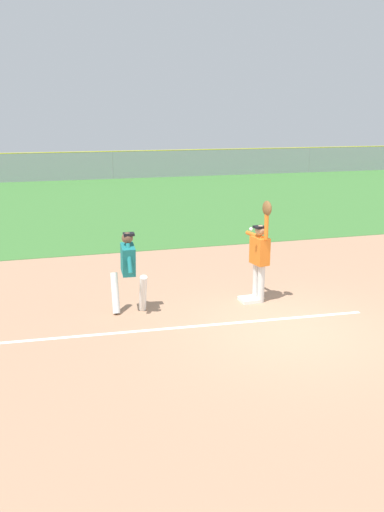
{
  "coord_description": "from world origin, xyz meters",
  "views": [
    {
      "loc": [
        -4.41,
        -8.66,
        4.05
      ],
      "look_at": [
        -1.38,
        2.0,
        1.05
      ],
      "focal_mm": 37.2,
      "sensor_mm": 36.0,
      "label": 1
    }
  ],
  "objects_px": {
    "baseball": "(251,229)",
    "parked_car_black": "(136,162)",
    "fielder": "(260,252)",
    "runner": "(128,267)",
    "parked_car_green": "(40,166)",
    "parked_car_blue": "(219,160)",
    "first_base": "(249,300)"
  },
  "relations": [
    {
      "from": "fielder",
      "to": "parked_car_green",
      "type": "xyz_separation_m",
      "value": [
        -4.49,
        26.49,
        -0.45
      ]
    },
    {
      "from": "parked_car_blue",
      "to": "fielder",
      "type": "bearing_deg",
      "value": -113.66
    },
    {
      "from": "parked_car_black",
      "to": "baseball",
      "type": "bearing_deg",
      "value": -92.85
    },
    {
      "from": "fielder",
      "to": "parked_car_green",
      "type": "height_order",
      "value": "fielder"
    },
    {
      "from": "first_base",
      "to": "parked_car_black",
      "type": "bearing_deg",
      "value": 85.07
    },
    {
      "from": "first_base",
      "to": "runner",
      "type": "relative_size",
      "value": 0.22
    },
    {
      "from": "fielder",
      "to": "runner",
      "type": "height_order",
      "value": "fielder"
    },
    {
      "from": "first_base",
      "to": "parked_car_green",
      "type": "relative_size",
      "value": 0.08
    },
    {
      "from": "fielder",
      "to": "parked_car_green",
      "type": "relative_size",
      "value": 0.51
    },
    {
      "from": "first_base",
      "to": "runner",
      "type": "distance_m",
      "value": 2.82
    },
    {
      "from": "baseball",
      "to": "parked_car_black",
      "type": "distance_m",
      "value": 27.58
    },
    {
      "from": "runner",
      "to": "parked_car_green",
      "type": "relative_size",
      "value": 0.38
    },
    {
      "from": "fielder",
      "to": "baseball",
      "type": "distance_m",
      "value": 0.67
    },
    {
      "from": "first_base",
      "to": "parked_car_green",
      "type": "bearing_deg",
      "value": 99.16
    },
    {
      "from": "runner",
      "to": "parked_car_blue",
      "type": "xyz_separation_m",
      "value": [
        11.05,
        26.89,
        -0.32
      ]
    },
    {
      "from": "first_base",
      "to": "parked_car_blue",
      "type": "xyz_separation_m",
      "value": [
        8.39,
        26.95,
        0.63
      ]
    },
    {
      "from": "first_base",
      "to": "baseball",
      "type": "bearing_deg",
      "value": -110.82
    },
    {
      "from": "fielder",
      "to": "parked_car_blue",
      "type": "height_order",
      "value": "fielder"
    },
    {
      "from": "parked_car_black",
      "to": "fielder",
      "type": "bearing_deg",
      "value": -92.26
    },
    {
      "from": "baseball",
      "to": "parked_car_blue",
      "type": "distance_m",
      "value": 28.46
    },
    {
      "from": "fielder",
      "to": "baseball",
      "type": "height_order",
      "value": "fielder"
    },
    {
      "from": "parked_car_green",
      "to": "parked_car_black",
      "type": "distance_m",
      "value": 6.67
    },
    {
      "from": "baseball",
      "to": "parked_car_green",
      "type": "height_order",
      "value": "baseball"
    },
    {
      "from": "runner",
      "to": "parked_car_blue",
      "type": "relative_size",
      "value": 0.37
    },
    {
      "from": "fielder",
      "to": "first_base",
      "type": "bearing_deg",
      "value": -17.89
    },
    {
      "from": "fielder",
      "to": "parked_car_green",
      "type": "distance_m",
      "value": 26.87
    },
    {
      "from": "parked_car_green",
      "to": "parked_car_black",
      "type": "relative_size",
      "value": 1.0
    },
    {
      "from": "parked_car_black",
      "to": "runner",
      "type": "bearing_deg",
      "value": -98.23
    },
    {
      "from": "runner",
      "to": "parked_car_black",
      "type": "height_order",
      "value": "runner"
    },
    {
      "from": "fielder",
      "to": "parked_car_black",
      "type": "bearing_deg",
      "value": -104.59
    },
    {
      "from": "parked_car_green",
      "to": "parked_car_blue",
      "type": "relative_size",
      "value": 0.97
    },
    {
      "from": "fielder",
      "to": "parked_car_black",
      "type": "relative_size",
      "value": 0.51
    }
  ]
}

